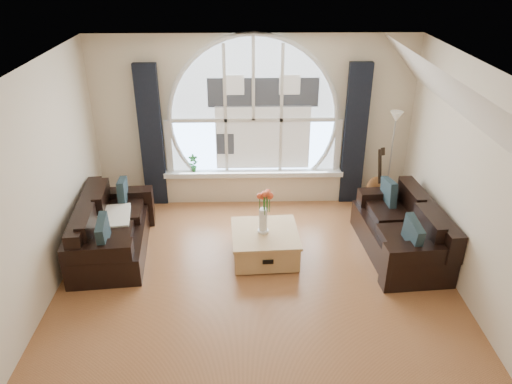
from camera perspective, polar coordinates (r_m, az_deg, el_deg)
name	(u,v)px	position (r m, az deg, el deg)	size (l,w,h in m)	color
ground	(258,304)	(6.04, 0.20, -12.86)	(5.00, 5.50, 0.01)	brown
ceiling	(258,80)	(4.78, 0.25, 12.83)	(5.00, 5.50, 0.01)	silver
wall_back	(253,122)	(7.81, -0.31, 8.15)	(5.00, 0.01, 2.70)	beige
wall_left	(23,208)	(5.79, -25.38, -1.65)	(0.01, 5.50, 2.70)	beige
wall_right	(488,203)	(5.89, 25.32, -1.12)	(0.01, 5.50, 2.70)	beige
attic_slope	(480,114)	(5.40, 24.52, 8.22)	(0.92, 5.50, 0.72)	silver
arched_window	(253,105)	(7.69, -0.31, 10.02)	(2.60, 0.06, 2.15)	silver
window_sill	(254,173)	(8.02, -0.28, 2.23)	(2.90, 0.22, 0.08)	white
window_frame	(253,106)	(7.66, -0.31, 9.95)	(2.76, 0.08, 2.15)	white
neighbor_house	(263,113)	(7.72, 0.82, 9.10)	(1.70, 0.02, 1.50)	silver
curtain_left	(151,137)	(7.90, -12.05, 6.23)	(0.35, 0.12, 2.30)	black
curtain_right	(355,136)	(7.95, 11.40, 6.43)	(0.35, 0.12, 2.30)	black
sofa_left	(112,227)	(7.02, -16.33, -3.87)	(0.86, 1.71, 0.76)	black
sofa_right	(401,228)	(7.00, 16.48, -3.98)	(0.87, 1.74, 0.77)	black
coffee_chest	(265,243)	(6.72, 1.04, -5.96)	(0.89, 0.89, 0.44)	#B0814A
throw_blanket	(109,218)	(7.02, -16.65, -2.94)	(0.55, 0.55, 0.10)	silver
vase_flowers	(263,206)	(6.43, 0.85, -1.67)	(0.24, 0.24, 0.70)	white
floor_lamp	(390,160)	(8.05, 15.32, 3.55)	(0.24, 0.24, 1.60)	#B2B2B2
guitar	(378,176)	(8.11, 13.94, 1.81)	(0.36, 0.24, 1.06)	brown
potted_plant	(193,163)	(7.99, -7.29, 3.35)	(0.15, 0.10, 0.29)	#1E6023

